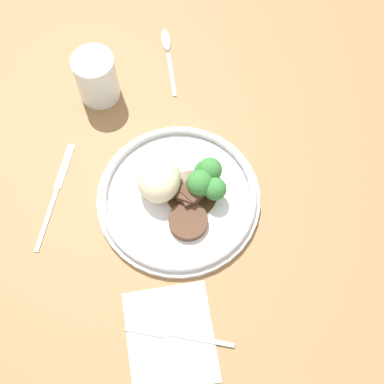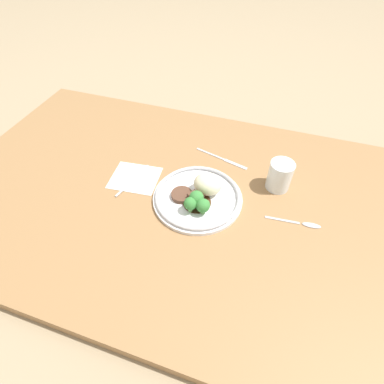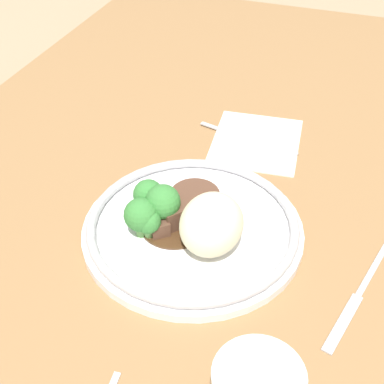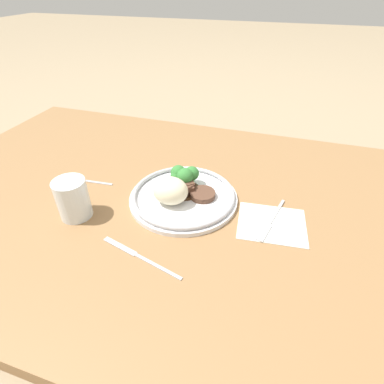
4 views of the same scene
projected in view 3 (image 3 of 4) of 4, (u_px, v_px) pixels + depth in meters
name	position (u px, v px, depth m)	size (l,w,h in m)	color
ground_plane	(200.00, 243.00, 0.73)	(8.00, 8.00, 0.00)	#998466
dining_table	(200.00, 231.00, 0.71)	(1.59, 0.93, 0.04)	olive
napkin	(256.00, 142.00, 0.84)	(0.17, 0.15, 0.00)	silver
plate	(192.00, 224.00, 0.66)	(0.28, 0.28, 0.08)	white
fork	(257.00, 142.00, 0.83)	(0.05, 0.17, 0.00)	#B7B7BC
knife	(360.00, 293.00, 0.60)	(0.20, 0.06, 0.00)	#B7B7BC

